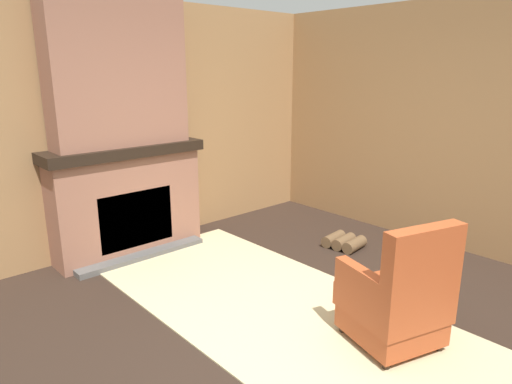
% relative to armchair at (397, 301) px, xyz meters
% --- Properties ---
extents(ground_plane, '(14.00, 14.00, 0.00)m').
position_rel_armchair_xyz_m(ground_plane, '(-0.37, -0.59, -0.36)').
color(ground_plane, '#2D2119').
extents(wood_panel_wall_left, '(0.06, 6.11, 2.70)m').
position_rel_armchair_xyz_m(wood_panel_wall_left, '(-3.16, -0.59, 0.99)').
color(wood_panel_wall_left, '#9E7247').
rests_on(wood_panel_wall_left, ground).
extents(wood_panel_wall_back, '(6.11, 0.09, 2.70)m').
position_rel_armchair_xyz_m(wood_panel_wall_back, '(-0.36, 2.20, 0.99)').
color(wood_panel_wall_back, '#9E7247').
rests_on(wood_panel_wall_back, ground).
extents(fireplace_hearth, '(0.60, 1.70, 1.19)m').
position_rel_armchair_xyz_m(fireplace_hearth, '(-2.93, -0.59, 0.23)').
color(fireplace_hearth, '#93604C').
rests_on(fireplace_hearth, ground).
extents(chimney_breast, '(0.34, 1.41, 1.49)m').
position_rel_armchair_xyz_m(chimney_breast, '(-2.94, -0.59, 1.57)').
color(chimney_breast, '#93604C').
rests_on(chimney_breast, fireplace_hearth).
extents(area_rug, '(4.39, 1.67, 0.01)m').
position_rel_armchair_xyz_m(area_rug, '(-0.64, -0.27, -0.36)').
color(area_rug, '#C6B789').
rests_on(area_rug, ground).
extents(armchair, '(0.77, 0.76, 0.98)m').
position_rel_armchair_xyz_m(armchair, '(0.00, 0.00, 0.00)').
color(armchair, '#A84723').
rests_on(armchair, ground).
extents(firewood_stack, '(0.44, 0.38, 0.13)m').
position_rel_armchair_xyz_m(firewood_stack, '(-1.42, 1.27, -0.29)').
color(firewood_stack, brown).
rests_on(firewood_stack, ground).
extents(oil_lamp_vase, '(0.09, 0.09, 0.26)m').
position_rel_armchair_xyz_m(oil_lamp_vase, '(-2.98, -1.13, 0.92)').
color(oil_lamp_vase, '#99B29E').
rests_on(oil_lamp_vase, fireplace_hearth).
extents(storage_case, '(0.16, 0.24, 0.12)m').
position_rel_armchair_xyz_m(storage_case, '(-2.98, -0.36, 0.89)').
color(storage_case, brown).
rests_on(storage_case, fireplace_hearth).
extents(decorative_plate_on_mantel, '(0.07, 0.26, 0.26)m').
position_rel_armchair_xyz_m(decorative_plate_on_mantel, '(-3.00, -0.67, 0.96)').
color(decorative_plate_on_mantel, gold).
rests_on(decorative_plate_on_mantel, fireplace_hearth).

